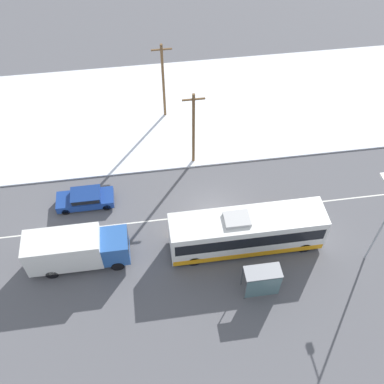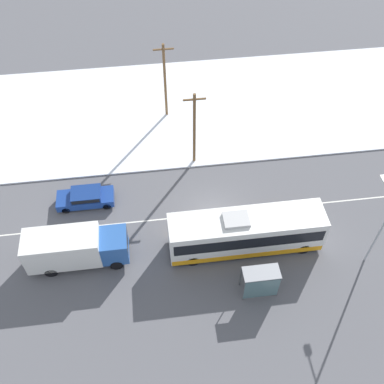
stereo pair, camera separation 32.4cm
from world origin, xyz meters
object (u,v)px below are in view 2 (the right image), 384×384
Objects in this scene: pedestrian_at_stop at (257,272)px; utility_pole_roadside at (194,129)px; city_bus at (246,232)px; utility_pole_snowlot at (165,80)px; bus_shelter at (261,282)px; streetlamp at (381,219)px; sedan_car at (86,197)px; box_truck at (74,248)px.

pedestrian_at_stop is 12.81m from utility_pole_roadside.
utility_pole_snowlot reaches higher than city_bus.
bus_shelter is 0.32× the size of utility_pole_snowlot.
utility_pole_snowlot reaches higher than streetlamp.
bus_shelter is at bearing -165.71° from streetlamp.
pedestrian_at_stop is 1.20m from bus_shelter.
city_bus is at bearing 154.38° from sedan_car.
bus_shelter is 13.75m from utility_pole_roadside.
city_bus is 6.07× the size of pedestrian_at_stop.
city_bus is 13.14m from sedan_car.
utility_pole_roadside is (-2.79, 12.21, 2.70)m from pedestrian_at_stop.
utility_pole_roadside is at bearing 134.90° from streetlamp.
streetlamp is at bearing -53.83° from utility_pole_snowlot.
city_bus is 1.46× the size of utility_pole_snowlot.
streetlamp reaches higher than bus_shelter.
streetlamp is 21.94m from utility_pole_snowlot.
city_bus is 4.51× the size of bus_shelter.
city_bus is at bearing -1.14° from box_truck.
box_truck is 2.88× the size of bus_shelter.
sedan_car is at bearing 84.87° from box_truck.
bus_shelter reaches higher than sedan_car.
city_bus is 1.60× the size of streetlamp.
utility_pole_roadside reaches higher than bus_shelter.
sedan_car is (0.49, 5.42, -0.95)m from box_truck.
streetlamp is at bearing 159.56° from sedan_car.
utility_pole_roadside is 0.95× the size of utility_pole_snowlot.
city_bus is 4.05m from bus_shelter.
sedan_car is 14.81m from pedestrian_at_stop.
city_bus is at bearing 167.32° from streetlamp.
city_bus is 1.54× the size of utility_pole_roadside.
bus_shelter is at bearing -89.58° from pedestrian_at_stop.
box_truck is 5.52m from sedan_car.
bus_shelter is at bearing -78.13° from utility_pole_roadside.
pedestrian_at_stop reaches higher than sedan_car.
city_bus is 1.56× the size of box_truck.
sedan_car is 12.97m from utility_pole_snowlot.
box_truck is 0.98× the size of utility_pole_roadside.
streetlamp is at bearing -5.94° from box_truck.
utility_pole_snowlot reaches higher than pedestrian_at_stop.
utility_pole_snowlot reaches higher than utility_pole_roadside.
utility_pole_roadside is at bearing 101.87° from bus_shelter.
box_truck is 13.24m from bus_shelter.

